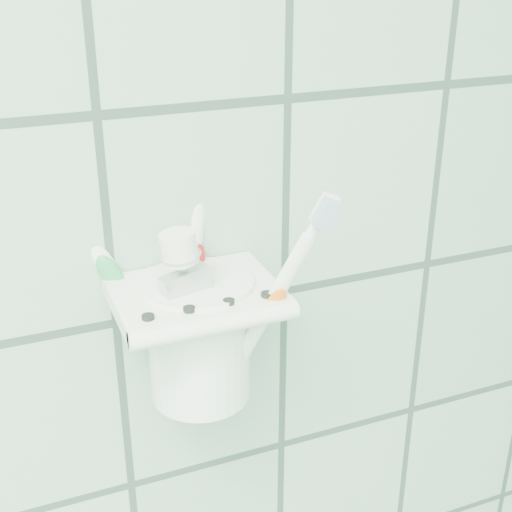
{
  "coord_description": "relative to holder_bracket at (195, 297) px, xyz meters",
  "views": [
    {
      "loc": [
        0.52,
        0.68,
        1.55
      ],
      "look_at": [
        0.69,
        1.1,
        1.34
      ],
      "focal_mm": 50.0,
      "sensor_mm": 36.0,
      "label": 1
    }
  ],
  "objects": [
    {
      "name": "toothbrush_blue",
      "position": [
        -0.01,
        0.02,
        0.02
      ],
      "size": [
        0.05,
        0.06,
        0.2
      ],
      "rotation": [
        -0.16,
        0.3,
        0.34
      ],
      "color": "white",
      "rests_on": "cup"
    },
    {
      "name": "holder_bracket",
      "position": [
        0.0,
        0.0,
        0.0
      ],
      "size": [
        0.13,
        0.1,
        0.04
      ],
      "color": "white",
      "rests_on": "wall_back"
    },
    {
      "name": "toothbrush_pink",
      "position": [
        -0.01,
        0.01,
        0.03
      ],
      "size": [
        0.09,
        0.08,
        0.21
      ],
      "rotation": [
        -0.31,
        -0.5,
        -0.08
      ],
      "color": "white",
      "rests_on": "cup"
    },
    {
      "name": "toothbrush_orange",
      "position": [
        0.02,
        -0.01,
        0.01
      ],
      "size": [
        0.07,
        0.05,
        0.19
      ],
      "rotation": [
        0.2,
        0.4,
        -0.16
      ],
      "color": "white",
      "rests_on": "cup"
    },
    {
      "name": "toothpaste_tube",
      "position": [
        0.0,
        -0.01,
        -0.0
      ],
      "size": [
        0.05,
        0.04,
        0.15
      ],
      "rotation": [
        -0.03,
        -0.11,
        0.23
      ],
      "color": "silver",
      "rests_on": "cup"
    },
    {
      "name": "cup",
      "position": [
        0.0,
        0.0,
        -0.04
      ],
      "size": [
        0.09,
        0.09,
        0.1
      ],
      "color": "white",
      "rests_on": "holder_bracket"
    }
  ]
}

